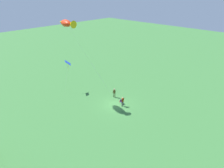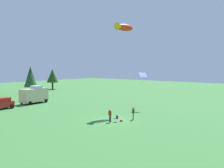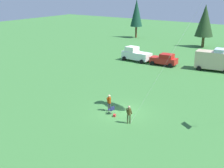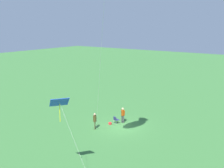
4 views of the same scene
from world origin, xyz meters
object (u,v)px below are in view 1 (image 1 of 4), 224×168
at_px(person_kite_flyer, 114,92).
at_px(kite_large_fish, 67,23).
at_px(folding_chair, 122,101).
at_px(backpack_on_grass, 120,101).
at_px(kite_diamond_blue, 68,63).
at_px(person_spectator, 123,101).

height_order(person_kite_flyer, kite_large_fish, kite_large_fish).
bearing_deg(kite_large_fish, person_kite_flyer, -132.64).
relative_size(person_kite_flyer, folding_chair, 2.12).
xyz_separation_m(backpack_on_grass, kite_diamond_blue, (10.34, 3.29, 5.47)).
bearing_deg(kite_diamond_blue, person_spectator, -168.12).
bearing_deg(kite_large_fish, folding_chair, -148.89).
xyz_separation_m(person_spectator, kite_diamond_blue, (11.57, 2.44, 4.56)).
distance_m(folding_chair, backpack_on_grass, 0.78).
bearing_deg(kite_large_fish, person_spectator, -153.59).
height_order(folding_chair, kite_diamond_blue, kite_diamond_blue).
bearing_deg(folding_chair, kite_large_fish, -128.53).
bearing_deg(kite_diamond_blue, folding_chair, -164.99).
bearing_deg(person_kite_flyer, person_spectator, 31.19).
xyz_separation_m(folding_chair, backpack_on_grass, (0.58, -0.36, -0.38)).
bearing_deg(folding_chair, backpack_on_grass, 168.57).
distance_m(folding_chair, person_spectator, 0.97).
distance_m(folding_chair, kite_large_fish, 15.66).
distance_m(person_spectator, kite_diamond_blue, 12.68).
distance_m(folding_chair, kite_diamond_blue, 12.40).
xyz_separation_m(backpack_on_grass, kite_large_fish, (7.06, 4.97, 13.24)).
bearing_deg(backpack_on_grass, folding_chair, 148.21).
xyz_separation_m(folding_chair, kite_large_fish, (7.64, 4.61, 12.87)).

